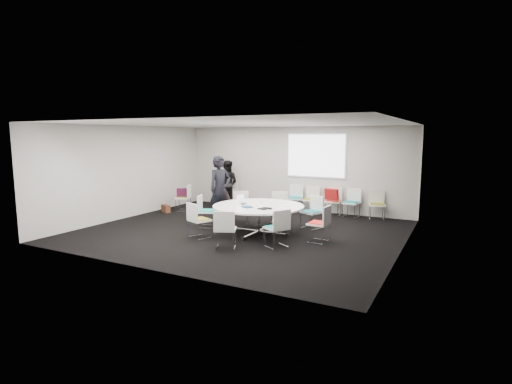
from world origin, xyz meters
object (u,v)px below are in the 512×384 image
at_px(conference_table, 258,212).
at_px(person_main, 220,189).
at_px(chair_ring_b, 312,218).
at_px(chair_ring_g, 225,237).
at_px(chair_back_a, 295,203).
at_px(chair_spare_left, 184,203).
at_px(cup, 262,202).
at_px(maroon_bag, 183,192).
at_px(chair_ring_h, 277,235).
at_px(person_back, 227,184).
at_px(chair_ring_f, 199,227).
at_px(chair_back_c, 333,207).
at_px(chair_ring_a, 319,231).
at_px(chair_ring_e, 207,217).
at_px(chair_ring_c, 279,213).
at_px(chair_person_back, 230,198).
at_px(laptop, 245,204).
at_px(brown_bag, 166,209).
at_px(chair_ring_d, 240,212).
at_px(chair_back_b, 311,205).
at_px(chair_back_e, 377,210).
at_px(chair_back_d, 351,208).

relative_size(conference_table, person_main, 1.21).
bearing_deg(chair_ring_b, chair_ring_g, 93.03).
distance_m(chair_back_a, chair_spare_left, 3.71).
xyz_separation_m(chair_ring_b, cup, (-1.06, -0.91, 0.50)).
xyz_separation_m(chair_back_a, maroon_bag, (-3.38, -1.58, 0.34)).
distance_m(chair_ring_h, chair_spare_left, 5.30).
xyz_separation_m(chair_ring_b, person_back, (-3.82, 1.85, 0.55)).
bearing_deg(chair_spare_left, cup, -134.45).
xyz_separation_m(chair_ring_f, chair_back_c, (2.09, 4.29, 0.00)).
xyz_separation_m(chair_ring_a, person_main, (-3.23, 0.77, 0.69)).
bearing_deg(person_back, chair_ring_e, 98.18).
height_order(chair_ring_c, maroon_bag, chair_ring_c).
bearing_deg(cup, chair_person_back, 133.30).
bearing_deg(chair_ring_h, chair_ring_b, 29.60).
distance_m(chair_ring_b, chair_spare_left, 4.70).
distance_m(laptop, brown_bag, 3.83).
bearing_deg(chair_ring_d, cup, 117.64).
distance_m(chair_ring_e, brown_bag, 2.71).
relative_size(conference_table, chair_back_b, 2.64).
relative_size(chair_back_a, person_back, 0.54).
distance_m(chair_ring_b, chair_ring_c, 1.11).
xyz_separation_m(conference_table, chair_back_b, (0.28, 3.17, -0.28)).
height_order(chair_back_a, maroon_bag, chair_back_a).
bearing_deg(chair_ring_b, chair_back_b, -46.38).
height_order(chair_back_e, chair_spare_left, same).
bearing_deg(chair_spare_left, chair_person_back, -52.46).
height_order(chair_ring_d, chair_back_e, same).
bearing_deg(chair_back_d, chair_spare_left, 25.41).
bearing_deg(cup, chair_ring_h, -50.60).
relative_size(chair_ring_d, chair_person_back, 1.00).
distance_m(chair_back_c, chair_back_e, 1.35).
bearing_deg(chair_ring_g, chair_back_d, 47.51).
bearing_deg(person_back, chair_ring_h, 119.61).
relative_size(chair_back_b, brown_bag, 2.44).
height_order(chair_ring_f, person_back, person_back).
relative_size(chair_ring_e, chair_back_c, 1.00).
xyz_separation_m(chair_ring_h, person_back, (-3.76, 3.98, 0.55)).
bearing_deg(laptop, chair_back_e, -61.81).
bearing_deg(chair_ring_c, person_main, 7.34).
height_order(chair_ring_d, chair_back_c, same).
bearing_deg(maroon_bag, chair_ring_b, -5.64).
bearing_deg(person_main, maroon_bag, 88.82).
bearing_deg(chair_ring_c, chair_ring_e, 24.31).
relative_size(person_main, brown_bag, 5.35).
bearing_deg(laptop, chair_ring_g, 173.10).
xyz_separation_m(person_main, person_back, (-1.22, 2.36, -0.14)).
relative_size(chair_ring_a, chair_back_e, 1.00).
bearing_deg(cup, chair_ring_a, -12.00).
height_order(chair_back_c, brown_bag, chair_back_c).
relative_size(person_back, laptop, 5.51).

